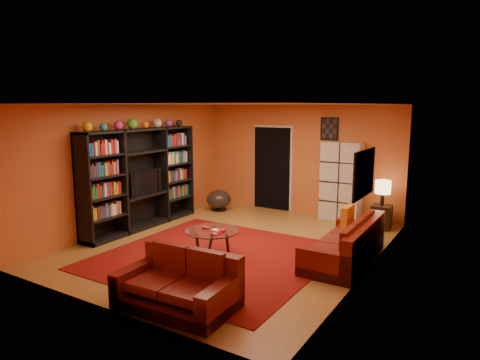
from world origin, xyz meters
The scene contains 20 objects.
floor centered at (0.00, 0.00, 0.00)m, with size 6.00×6.00×0.00m, color brown.
ceiling centered at (0.00, 0.00, 2.60)m, with size 6.00×6.00×0.00m, color white.
wall_back centered at (0.00, 3.00, 1.30)m, with size 6.00×6.00×0.00m, color #B95928.
wall_front centered at (0.00, -3.00, 1.30)m, with size 6.00×6.00×0.00m, color #B95928.
wall_left centered at (-2.50, 0.00, 1.30)m, with size 6.00×6.00×0.00m, color #B95928.
wall_right centered at (2.50, 0.00, 1.30)m, with size 6.00×6.00×0.00m, color #B95928.
rug centered at (0.10, -0.70, 0.01)m, with size 3.60×3.60×0.01m, color #570B09.
doorway centered at (-0.70, 2.96, 1.02)m, with size 0.95×0.10×2.04m, color black.
wall_art_right centered at (2.48, -0.30, 1.60)m, with size 0.03×1.00×0.70m, color black.
wall_art_back centered at (0.75, 2.98, 2.05)m, with size 0.42×0.03×0.52m, color black.
entertainment_unit centered at (-2.27, 0.00, 1.05)m, with size 0.45×3.00×2.10m, color black.
tv centered at (-2.23, 0.00, 0.98)m, with size 0.12×0.90×0.52m, color black.
sofa centered at (2.14, 0.27, 0.29)m, with size 0.89×2.11×0.85m.
loveseat centered at (0.75, -2.42, 0.28)m, with size 1.54×0.97×0.85m.
throw_pillow centered at (1.95, 0.72, 0.63)m, with size 0.12×0.42×0.42m, color orange.
coffee_table centered at (0.06, -0.72, 0.43)m, with size 0.93×0.93×0.47m.
storage_cabinet centered at (1.13, 2.80, 0.89)m, with size 0.89×0.39×1.78m, color #BAB6AC.
bowl_chair centered at (-1.72, 2.08, 0.27)m, with size 0.62×0.62×0.51m.
side_table centered at (2.11, 2.56, 0.25)m, with size 0.40×0.40×0.50m, color black.
table_lamp centered at (2.11, 2.56, 0.88)m, with size 0.32×0.32×0.53m.
Camera 1 is at (4.15, -6.47, 2.58)m, focal length 32.00 mm.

